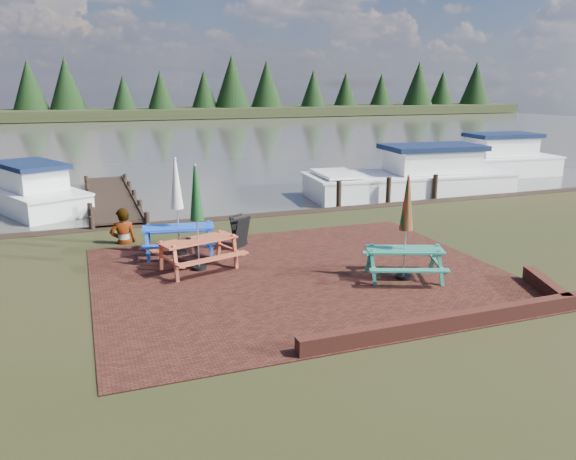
% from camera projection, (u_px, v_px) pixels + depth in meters
% --- Properties ---
extents(ground, '(120.00, 120.00, 0.00)m').
position_uv_depth(ground, '(319.00, 290.00, 11.74)').
color(ground, black).
rests_on(ground, ground).
extents(paving, '(9.00, 7.50, 0.02)m').
position_uv_depth(paving, '(301.00, 275.00, 12.65)').
color(paving, '#351410').
rests_on(paving, ground).
extents(brick_wall, '(6.21, 1.79, 0.30)m').
position_uv_depth(brick_wall, '(479.00, 312.00, 10.23)').
color(brick_wall, '#4C1E16').
rests_on(brick_wall, ground).
extents(water, '(120.00, 60.00, 0.02)m').
position_uv_depth(water, '(137.00, 137.00, 45.32)').
color(water, '#414038').
rests_on(water, ground).
extents(far_treeline, '(120.00, 10.00, 8.10)m').
position_uv_depth(far_treeline, '(112.00, 91.00, 70.80)').
color(far_treeline, black).
rests_on(far_treeline, ground).
extents(picnic_table_teal, '(2.08, 1.97, 2.30)m').
position_uv_depth(picnic_table_teal, '(405.00, 244.00, 12.21)').
color(picnic_table_teal, '#28836A').
rests_on(picnic_table_teal, ground).
extents(picnic_table_red, '(2.14, 2.01, 2.44)m').
position_uv_depth(picnic_table_red, '(198.00, 234.00, 12.81)').
color(picnic_table_red, '#B34D2D').
rests_on(picnic_table_red, ground).
extents(picnic_table_blue, '(1.96, 1.80, 2.43)m').
position_uv_depth(picnic_table_blue, '(178.00, 222.00, 14.00)').
color(picnic_table_blue, blue).
rests_on(picnic_table_blue, ground).
extents(chalkboard, '(0.55, 0.76, 0.85)m').
position_uv_depth(chalkboard, '(240.00, 232.00, 14.67)').
color(chalkboard, black).
rests_on(chalkboard, ground).
extents(jetty, '(1.76, 9.08, 1.00)m').
position_uv_depth(jetty, '(111.00, 197.00, 20.77)').
color(jetty, black).
rests_on(jetty, ground).
extents(boat_jetty, '(4.72, 6.83, 1.88)m').
position_uv_depth(boat_jetty, '(27.00, 193.00, 20.29)').
color(boat_jetty, white).
rests_on(boat_jetty, ground).
extents(boat_near, '(8.44, 3.53, 2.23)m').
position_uv_depth(boat_near, '(413.00, 180.00, 22.46)').
color(boat_near, white).
rests_on(boat_near, ground).
extents(boat_far, '(7.38, 3.11, 2.25)m').
position_uv_depth(boat_far, '(489.00, 162.00, 27.50)').
color(boat_far, white).
rests_on(boat_far, ground).
extents(person, '(0.71, 0.46, 1.93)m').
position_uv_depth(person, '(121.00, 209.00, 14.95)').
color(person, gray).
rests_on(person, ground).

